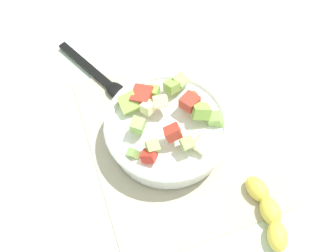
% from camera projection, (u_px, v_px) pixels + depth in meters
% --- Properties ---
extents(ground_plane, '(2.40, 2.40, 0.00)m').
position_uv_depth(ground_plane, '(176.00, 140.00, 0.80)').
color(ground_plane, silver).
extents(placemat, '(0.43, 0.34, 0.01)m').
position_uv_depth(placemat, '(176.00, 140.00, 0.80)').
color(placemat, '#BCB299').
rests_on(placemat, ground_plane).
extents(salad_bowl, '(0.25, 0.25, 0.11)m').
position_uv_depth(salad_bowl, '(168.00, 127.00, 0.77)').
color(salad_bowl, white).
rests_on(salad_bowl, placemat).
extents(serving_spoon, '(0.21, 0.12, 0.01)m').
position_uv_depth(serving_spoon, '(102.00, 79.00, 0.87)').
color(serving_spoon, black).
rests_on(serving_spoon, placemat).
extents(banana_whole, '(0.15, 0.06, 0.04)m').
position_uv_depth(banana_whole, '(268.00, 212.00, 0.70)').
color(banana_whole, yellow).
rests_on(banana_whole, ground_plane).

